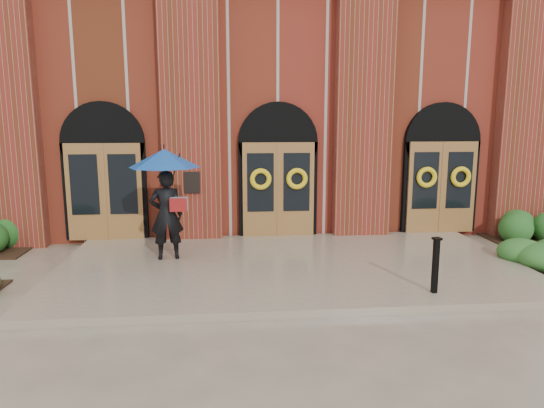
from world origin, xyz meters
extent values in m
plane|color=gray|center=(0.00, 0.00, 0.00)|extent=(90.00, 90.00, 0.00)
cube|color=gray|center=(0.00, 0.15, 0.07)|extent=(10.00, 5.30, 0.15)
cube|color=maroon|center=(0.00, 8.90, 3.50)|extent=(16.00, 12.00, 7.00)
cube|color=black|center=(-2.25, 2.47, 1.65)|extent=(0.40, 0.05, 0.55)
cube|color=maroon|center=(-6.75, 2.73, 3.50)|extent=(1.50, 0.45, 7.00)
cube|color=maroon|center=(-2.25, 2.73, 3.50)|extent=(1.50, 0.45, 7.00)
cube|color=maroon|center=(2.25, 2.73, 3.50)|extent=(1.50, 0.45, 7.00)
cube|color=maroon|center=(6.75, 2.73, 3.50)|extent=(1.50, 0.45, 7.00)
cube|color=brown|center=(-4.50, 2.71, 1.40)|extent=(1.90, 0.10, 2.50)
cylinder|color=black|center=(-4.50, 2.85, 2.65)|extent=(2.10, 0.22, 2.10)
cube|color=brown|center=(0.00, 2.71, 1.40)|extent=(1.90, 0.10, 2.50)
cylinder|color=black|center=(0.00, 2.85, 2.65)|extent=(2.10, 0.22, 2.10)
cube|color=brown|center=(4.50, 2.71, 1.40)|extent=(1.90, 0.10, 2.50)
cylinder|color=black|center=(4.50, 2.85, 2.65)|extent=(2.10, 0.22, 2.10)
torus|color=yellow|center=(-0.48, 2.59, 1.70)|extent=(0.57, 0.13, 0.57)
torus|color=yellow|center=(0.48, 2.59, 1.70)|extent=(0.57, 0.13, 0.57)
torus|color=yellow|center=(4.02, 2.59, 1.70)|extent=(0.57, 0.13, 0.57)
torus|color=yellow|center=(4.98, 2.59, 1.70)|extent=(0.57, 0.13, 0.57)
imported|color=black|center=(-2.71, 0.76, 1.15)|extent=(0.79, 0.58, 2.00)
cone|color=#134898|center=(-2.71, 0.76, 2.41)|extent=(1.75, 1.75, 0.40)
cylinder|color=black|center=(-2.66, 0.71, 1.88)|extent=(0.02, 0.02, 0.66)
cube|color=#ACAEB1|center=(-2.42, 0.60, 1.42)|extent=(0.40, 0.24, 0.29)
cube|color=maroon|center=(-2.42, 0.50, 1.42)|extent=(0.37, 0.08, 0.29)
cube|color=black|center=(2.35, -1.90, 0.64)|extent=(0.10, 0.10, 0.99)
cube|color=black|center=(2.35, -1.90, 1.16)|extent=(0.16, 0.16, 0.04)
ellipsoid|color=#285D21|center=(5.55, -0.18, 0.28)|extent=(1.58, 1.35, 0.56)
camera|label=1|loc=(-1.36, -9.96, 3.26)|focal=32.00mm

